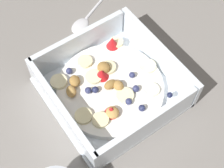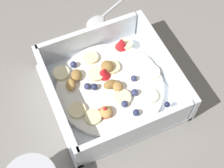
% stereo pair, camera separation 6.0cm
% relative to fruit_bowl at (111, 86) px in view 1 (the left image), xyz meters
% --- Properties ---
extents(ground_plane, '(2.40, 2.40, 0.00)m').
position_rel_fruit_bowl_xyz_m(ground_plane, '(-0.00, 0.00, -0.02)').
color(ground_plane, gray).
extents(fruit_bowl, '(0.22, 0.22, 0.07)m').
position_rel_fruit_bowl_xyz_m(fruit_bowl, '(0.00, 0.00, 0.00)').
color(fruit_bowl, white).
rests_on(fruit_bowl, ground).
extents(spoon, '(0.09, 0.17, 0.01)m').
position_rel_fruit_bowl_xyz_m(spoon, '(0.19, -0.06, -0.02)').
color(spoon, silver).
rests_on(spoon, ground).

